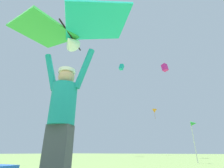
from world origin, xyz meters
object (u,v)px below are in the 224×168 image
object	(u,v)px
kite_flyer_person	(62,116)
distant_kite_teal_mid_right	(121,67)
marker_flag	(194,126)
held_stunt_kite	(69,30)
distant_kite_magenta_high_right	(165,68)
distant_kite_orange_overhead_distant	(154,111)

from	to	relation	value
kite_flyer_person	distant_kite_teal_mid_right	world-z (taller)	distant_kite_teal_mid_right
marker_flag	distant_kite_teal_mid_right	bearing A→B (deg)	129.76
marker_flag	kite_flyer_person	bearing A→B (deg)	-94.90
held_stunt_kite	distant_kite_teal_mid_right	size ratio (longest dim) A/B	1.50
distant_kite_magenta_high_right	marker_flag	size ratio (longest dim) A/B	0.51
held_stunt_kite	distant_kite_orange_overhead_distant	world-z (taller)	distant_kite_orange_overhead_distant
distant_kite_orange_overhead_distant	kite_flyer_person	bearing A→B (deg)	-75.66
distant_kite_orange_overhead_distant	marker_flag	world-z (taller)	distant_kite_orange_overhead_distant
held_stunt_kite	distant_kite_magenta_high_right	bearing A→B (deg)	97.37
distant_kite_magenta_high_right	marker_flag	world-z (taller)	distant_kite_magenta_high_right
kite_flyer_person	distant_kite_orange_overhead_distant	world-z (taller)	distant_kite_orange_overhead_distant
distant_kite_teal_mid_right	distant_kite_orange_overhead_distant	world-z (taller)	distant_kite_teal_mid_right
distant_kite_teal_mid_right	held_stunt_kite	bearing A→B (deg)	-64.19
held_stunt_kite	distant_kite_orange_overhead_distant	bearing A→B (deg)	104.35
held_stunt_kite	distant_kite_orange_overhead_distant	size ratio (longest dim) A/B	0.99
held_stunt_kite	distant_kite_teal_mid_right	world-z (taller)	distant_kite_teal_mid_right
distant_kite_magenta_high_right	distant_kite_orange_overhead_distant	bearing A→B (deg)	117.31
distant_kite_magenta_high_right	distant_kite_teal_mid_right	size ratio (longest dim) A/B	0.81
kite_flyer_person	marker_flag	size ratio (longest dim) A/B	0.93
held_stunt_kite	kite_flyer_person	bearing A→B (deg)	109.53
distant_kite_orange_overhead_distant	marker_flag	distance (m)	21.93
marker_flag	held_stunt_kite	bearing A→B (deg)	-94.66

